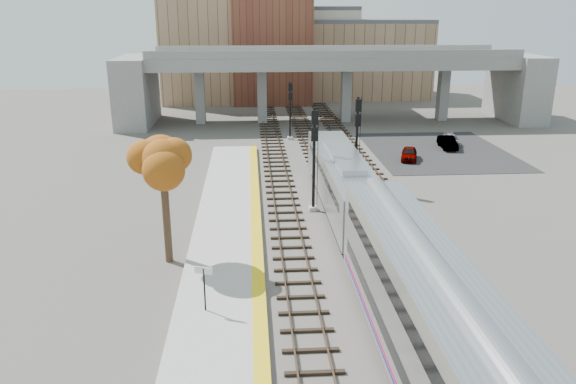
{
  "coord_description": "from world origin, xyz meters",
  "views": [
    {
      "loc": [
        -5.61,
        -28.14,
        14.14
      ],
      "look_at": [
        -3.18,
        7.47,
        2.5
      ],
      "focal_mm": 35.0,
      "sensor_mm": 36.0,
      "label": 1
    }
  ],
  "objects_px": {
    "signal_mast_near": "(314,160)",
    "signal_mast_mid": "(357,143)",
    "signal_mast_far": "(290,112)",
    "car_b": "(448,143)",
    "locomotive": "(342,180)",
    "car_a": "(409,154)",
    "tree": "(163,167)",
    "coach": "(448,356)",
    "car_c": "(451,140)"
  },
  "relations": [
    {
      "from": "car_b",
      "to": "signal_mast_near",
      "type": "bearing_deg",
      "value": -127.78
    },
    {
      "from": "locomotive",
      "to": "car_a",
      "type": "bearing_deg",
      "value": 57.14
    },
    {
      "from": "coach",
      "to": "signal_mast_near",
      "type": "xyz_separation_m",
      "value": [
        -2.1,
        22.52,
        1.1
      ]
    },
    {
      "from": "locomotive",
      "to": "coach",
      "type": "height_order",
      "value": "coach"
    },
    {
      "from": "coach",
      "to": "car_c",
      "type": "relative_size",
      "value": 6.86
    },
    {
      "from": "signal_mast_far",
      "to": "car_a",
      "type": "bearing_deg",
      "value": -42.1
    },
    {
      "from": "car_b",
      "to": "car_c",
      "type": "relative_size",
      "value": 1.08
    },
    {
      "from": "tree",
      "to": "car_b",
      "type": "relative_size",
      "value": 1.97
    },
    {
      "from": "signal_mast_near",
      "to": "tree",
      "type": "relative_size",
      "value": 0.98
    },
    {
      "from": "locomotive",
      "to": "car_c",
      "type": "relative_size",
      "value": 5.22
    },
    {
      "from": "coach",
      "to": "signal_mast_mid",
      "type": "xyz_separation_m",
      "value": [
        2.0,
        27.91,
        1.03
      ]
    },
    {
      "from": "signal_mast_near",
      "to": "signal_mast_far",
      "type": "height_order",
      "value": "signal_mast_near"
    },
    {
      "from": "coach",
      "to": "signal_mast_near",
      "type": "distance_m",
      "value": 22.64
    },
    {
      "from": "car_a",
      "to": "tree",
      "type": "bearing_deg",
      "value": -115.8
    },
    {
      "from": "signal_mast_near",
      "to": "tree",
      "type": "distance_m",
      "value": 12.56
    },
    {
      "from": "signal_mast_far",
      "to": "tree",
      "type": "relative_size",
      "value": 0.84
    },
    {
      "from": "signal_mast_mid",
      "to": "tree",
      "type": "relative_size",
      "value": 0.97
    },
    {
      "from": "coach",
      "to": "tree",
      "type": "height_order",
      "value": "tree"
    },
    {
      "from": "signal_mast_mid",
      "to": "coach",
      "type": "bearing_deg",
      "value": -94.1
    },
    {
      "from": "signal_mast_near",
      "to": "signal_mast_mid",
      "type": "height_order",
      "value": "signal_mast_near"
    },
    {
      "from": "locomotive",
      "to": "signal_mast_mid",
      "type": "relative_size",
      "value": 2.53
    },
    {
      "from": "car_a",
      "to": "car_b",
      "type": "distance_m",
      "value": 6.89
    },
    {
      "from": "tree",
      "to": "locomotive",
      "type": "bearing_deg",
      "value": 35.32
    },
    {
      "from": "coach",
      "to": "signal_mast_far",
      "type": "relative_size",
      "value": 3.83
    },
    {
      "from": "signal_mast_near",
      "to": "car_b",
      "type": "relative_size",
      "value": 1.94
    },
    {
      "from": "coach",
      "to": "car_b",
      "type": "xyz_separation_m",
      "value": [
        14.27,
        40.75,
        -2.11
      ]
    },
    {
      "from": "coach",
      "to": "car_c",
      "type": "bearing_deg",
      "value": 70.2
    },
    {
      "from": "car_b",
      "to": "car_c",
      "type": "height_order",
      "value": "car_b"
    },
    {
      "from": "car_a",
      "to": "car_c",
      "type": "bearing_deg",
      "value": 61.16
    },
    {
      "from": "signal_mast_far",
      "to": "car_b",
      "type": "height_order",
      "value": "signal_mast_far"
    },
    {
      "from": "signal_mast_mid",
      "to": "locomotive",
      "type": "bearing_deg",
      "value": -110.67
    },
    {
      "from": "coach",
      "to": "locomotive",
      "type": "bearing_deg",
      "value": 90.0
    },
    {
      "from": "car_b",
      "to": "coach",
      "type": "bearing_deg",
      "value": -105.16
    },
    {
      "from": "signal_mast_near",
      "to": "signal_mast_far",
      "type": "relative_size",
      "value": 1.17
    },
    {
      "from": "coach",
      "to": "car_a",
      "type": "height_order",
      "value": "coach"
    },
    {
      "from": "tree",
      "to": "car_b",
      "type": "xyz_separation_m",
      "value": [
        25.81,
        26.32,
        -5.07
      ]
    },
    {
      "from": "signal_mast_mid",
      "to": "car_c",
      "type": "height_order",
      "value": "signal_mast_mid"
    },
    {
      "from": "coach",
      "to": "signal_mast_near",
      "type": "relative_size",
      "value": 3.27
    },
    {
      "from": "locomotive",
      "to": "car_c",
      "type": "xyz_separation_m",
      "value": [
        15.34,
        20.01,
        -1.71
      ]
    },
    {
      "from": "locomotive",
      "to": "signal_mast_mid",
      "type": "height_order",
      "value": "signal_mast_mid"
    },
    {
      "from": "signal_mast_mid",
      "to": "car_a",
      "type": "bearing_deg",
      "value": 50.87
    },
    {
      "from": "signal_mast_near",
      "to": "car_a",
      "type": "relative_size",
      "value": 2.08
    },
    {
      "from": "signal_mast_far",
      "to": "car_a",
      "type": "xyz_separation_m",
      "value": [
        11.02,
        -9.96,
        -2.47
      ]
    },
    {
      "from": "signal_mast_mid",
      "to": "tree",
      "type": "distance_m",
      "value": 19.2
    },
    {
      "from": "signal_mast_near",
      "to": "signal_mast_far",
      "type": "xyz_separation_m",
      "value": [
        0.0,
        23.86,
        -0.76
      ]
    },
    {
      "from": "signal_mast_near",
      "to": "tree",
      "type": "height_order",
      "value": "tree"
    },
    {
      "from": "coach",
      "to": "car_a",
      "type": "distance_m",
      "value": 37.55
    },
    {
      "from": "tree",
      "to": "car_c",
      "type": "bearing_deg",
      "value": 46.37
    },
    {
      "from": "signal_mast_near",
      "to": "car_b",
      "type": "bearing_deg",
      "value": 48.08
    },
    {
      "from": "locomotive",
      "to": "signal_mast_far",
      "type": "relative_size",
      "value": 2.92
    }
  ]
}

